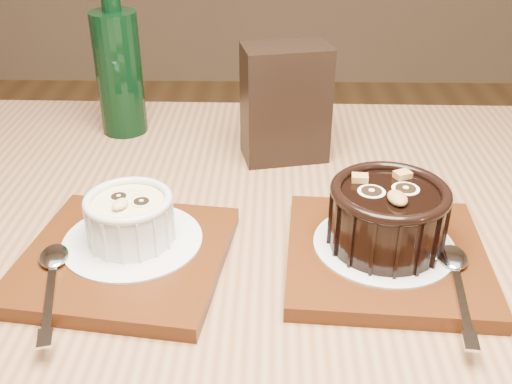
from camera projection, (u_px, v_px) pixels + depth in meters
table at (230, 333)px, 0.60m from camera, size 1.21×0.81×0.75m
tray_left at (125, 258)px, 0.55m from camera, size 0.20×0.20×0.01m
doily_left at (133, 240)px, 0.56m from camera, size 0.13×0.13×0.00m
ramekin_white at (130, 217)px, 0.55m from camera, size 0.08×0.08×0.05m
spoon_left at (51, 280)px, 0.50m from camera, size 0.06×0.14×0.01m
tray_right at (386, 256)px, 0.55m from camera, size 0.19×0.19×0.01m
doily_right at (384, 244)px, 0.55m from camera, size 0.13×0.13×0.00m
ramekin_dark at (388, 213)px, 0.54m from camera, size 0.11×0.11×0.06m
spoon_right at (458, 281)px, 0.50m from camera, size 0.04×0.14×0.01m
condiment_stand at (285, 104)px, 0.71m from camera, size 0.11×0.08×0.14m
green_bottle at (119, 68)px, 0.77m from camera, size 0.06×0.06×0.22m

